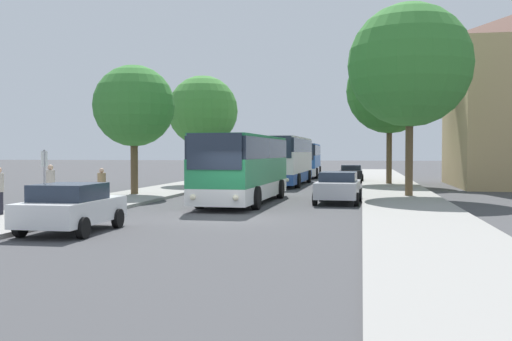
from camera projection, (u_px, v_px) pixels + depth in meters
The scene contains 16 objects.
ground_plane at pixel (225, 219), 22.04m from camera, with size 300.00×300.00×0.00m, color #424244.
sidewalk_left at pixel (49, 213), 23.26m from camera, with size 4.00×120.00×0.15m, color gray.
sidewalk_right at pixel (421, 220), 20.82m from camera, with size 4.00×120.00×0.15m, color gray.
bus_front at pixel (244, 167), 28.74m from camera, with size 3.02×10.71×3.23m.
bus_middle at pixel (287, 160), 44.48m from camera, with size 3.00×12.17×3.53m.
bus_rear at pixel (305, 159), 58.52m from camera, with size 3.09×11.82×3.21m.
parked_car_left_curb at pixel (71, 207), 18.24m from camera, with size 2.15×4.00×1.50m.
parked_car_right_near at pixel (338, 187), 28.55m from camera, with size 2.23×4.29×1.50m.
parked_car_right_far at pixel (351, 173), 49.43m from camera, with size 2.02×4.41×1.38m.
bus_stop_sign at pixel (44, 173), 23.05m from camera, with size 0.08×0.45×2.40m.
pedestrian_waiting_near at pixel (102, 186), 26.08m from camera, with size 0.36×0.36×1.61m.
pedestrian_walking_back at pixel (51, 186), 25.08m from camera, with size 0.36×0.36×1.78m.
tree_left_near at pixel (134, 106), 32.74m from camera, with size 4.46×4.46×7.07m.
tree_left_far at pixel (203, 111), 42.74m from camera, with size 5.01×5.01×7.76m.
tree_right_near at pixel (410, 65), 31.44m from camera, with size 6.50×6.50×10.13m.
tree_right_mid at pixel (390, 91), 43.58m from camera, with size 6.26×6.26×9.92m.
Camera 1 is at (4.97, -21.44, 2.46)m, focal length 42.00 mm.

